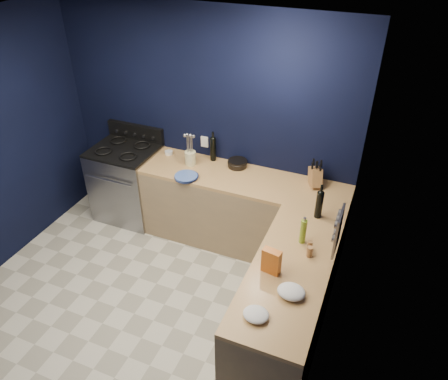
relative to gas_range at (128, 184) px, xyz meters
The scene contains 27 objects.
floor 1.76m from the gas_range, 56.78° to the right, with size 3.50×3.50×0.02m, color beige.
ceiling 2.74m from the gas_range, 56.78° to the right, with size 3.50×3.50×0.02m, color silver.
wall_back 1.30m from the gas_range, 20.08° to the left, with size 3.50×0.02×2.60m, color black.
wall_right 3.16m from the gas_range, 27.83° to the right, with size 0.02×3.50×2.60m, color black.
cab_back 1.53m from the gas_range, ahead, with size 2.30×0.63×0.86m, color #967A54.
top_back 1.59m from the gas_range, ahead, with size 2.30×0.63×0.04m, color olive.
cab_right 2.62m from the gas_range, 25.64° to the right, with size 0.63×1.67×0.86m, color #967A54.
top_right 2.66m from the gas_range, 25.64° to the right, with size 0.63×1.67×0.04m, color olive.
gas_range is the anchor object (origin of this frame).
oven_door 0.32m from the gas_range, 90.00° to the right, with size 0.59×0.02×0.42m, color black.
cooktop 0.48m from the gas_range, ahead, with size 0.76×0.66×0.03m, color black.
backguard 0.65m from the gas_range, 90.00° to the left, with size 0.76×0.06×0.20m, color black.
spice_panel 2.89m from the gas_range, 18.08° to the right, with size 0.02×0.28×0.38m, color gray.
wall_outlet 1.16m from the gas_range, 18.88° to the left, with size 0.09×0.02×0.13m, color white.
plate_stack 1.08m from the gas_range, 13.03° to the right, with size 0.25×0.25×0.03m, color #3D63AA.
ramekin 0.71m from the gas_range, 19.63° to the left, with size 0.10×0.10×0.04m, color white.
utensil_crock 1.01m from the gas_range, ahead, with size 0.13×0.13×0.16m, color beige.
wine_bottle_back 1.24m from the gas_range, 13.51° to the left, with size 0.07×0.07×0.28m, color black.
lemon_basket 1.48m from the gas_range, ahead, with size 0.21×0.21×0.08m, color black.
knife_block 2.34m from the gas_range, ahead, with size 0.11×0.18×0.20m, color olive.
wine_bottle_right 2.51m from the gas_range, ahead, with size 0.07×0.07×0.28m, color black.
oil_bottle 2.56m from the gas_range, 18.22° to the right, with size 0.05×0.05×0.24m, color olive.
spice_jar_near 2.65m from the gas_range, 19.40° to the right, with size 0.05×0.05×0.10m, color olive.
spice_jar_far 2.69m from the gas_range, 20.75° to the right, with size 0.05×0.05×0.10m, color olive.
crouton_bag 2.60m from the gas_range, 29.00° to the right, with size 0.15×0.07×0.22m, color #A72818.
towel_front 2.87m from the gas_range, 30.12° to the right, with size 0.22×0.18×0.08m, color white.
towel_end 2.88m from the gas_range, 37.16° to the right, with size 0.19×0.17×0.06m, color white.
Camera 1 is at (1.91, -2.27, 3.36)m, focal length 34.18 mm.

